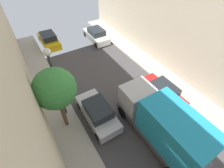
% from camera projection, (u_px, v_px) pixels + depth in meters
% --- Properties ---
extents(parked_car_left_2, '(1.78, 4.20, 1.57)m').
position_uv_depth(parked_car_left_2, '(98.00, 112.00, 11.99)').
color(parked_car_left_2, silver).
rests_on(parked_car_left_2, ground).
extents(parked_car_left_3, '(1.78, 4.20, 1.57)m').
position_uv_depth(parked_car_left_3, '(49.00, 40.00, 19.64)').
color(parked_car_left_3, gold).
rests_on(parked_car_left_3, ground).
extents(parked_car_right_1, '(1.78, 4.20, 1.57)m').
position_uv_depth(parked_car_right_1, '(162.00, 93.00, 13.42)').
color(parked_car_right_1, red).
rests_on(parked_car_right_1, ground).
extents(parked_car_right_2, '(1.78, 4.20, 1.57)m').
position_uv_depth(parked_car_right_2, '(96.00, 35.00, 20.50)').
color(parked_car_right_2, white).
rests_on(parked_car_right_2, ground).
extents(delivery_truck, '(2.26, 6.60, 3.38)m').
position_uv_depth(delivery_truck, '(163.00, 124.00, 10.06)').
color(delivery_truck, '#4C4C51').
rests_on(delivery_truck, ground).
extents(street_tree_0, '(2.52, 2.52, 4.92)m').
position_uv_depth(street_tree_0, '(55.00, 89.00, 9.45)').
color(street_tree_0, brown).
rests_on(street_tree_0, sidewalk_left).
extents(lamp_post, '(0.44, 0.44, 5.67)m').
position_uv_depth(lamp_post, '(55.00, 76.00, 10.12)').
color(lamp_post, '#333338').
rests_on(lamp_post, sidewalk_left).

